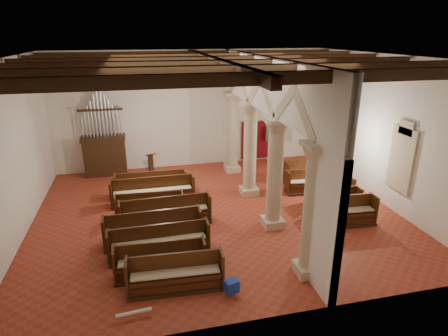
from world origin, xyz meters
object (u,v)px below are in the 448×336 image
pipe_organ (104,148)px  nave_pew_0 (176,278)px  processional_banner (269,149)px  lectern (151,165)px  aisle_pew_0 (348,215)px

pipe_organ → nave_pew_0: pipe_organ is taller
processional_banner → nave_pew_0: bearing=-135.7°
processional_banner → pipe_organ: bearing=166.8°
lectern → nave_pew_0: size_ratio=0.42×
aisle_pew_0 → lectern: bearing=138.1°
pipe_organ → aisle_pew_0: (9.09, -7.52, -1.00)m
lectern → aisle_pew_0: size_ratio=0.55×
lectern → aisle_pew_0: (6.89, -7.04, -0.10)m
processional_banner → nave_pew_0: 11.65m
lectern → nave_pew_0: bearing=-107.7°
lectern → aisle_pew_0: lectern is taller
lectern → pipe_organ: bearing=148.7°
processional_banner → aisle_pew_0: size_ratio=1.01×
nave_pew_0 → aisle_pew_0: bearing=22.2°
pipe_organ → lectern: size_ratio=3.85×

